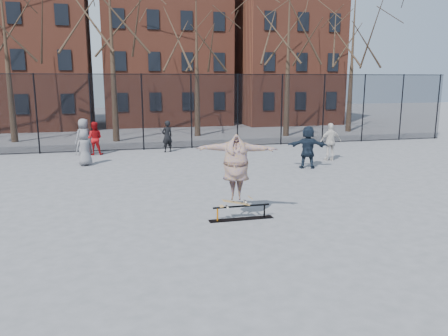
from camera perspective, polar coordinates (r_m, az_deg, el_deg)
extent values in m
plane|color=#5C5C60|center=(11.40, 1.17, -7.47)|extent=(100.00, 100.00, 0.00)
cube|color=black|center=(11.87, 2.26, -6.67)|extent=(1.78, 0.27, 0.01)
cylinder|color=orange|center=(11.65, -0.86, -6.10)|extent=(0.05, 0.05, 0.37)
cylinder|color=black|center=(12.01, 5.30, -5.61)|extent=(0.05, 0.05, 0.37)
cylinder|color=black|center=(11.76, 2.27, -5.01)|extent=(1.57, 0.05, 0.05)
imported|color=#393483|center=(11.47, 1.60, -0.30)|extent=(2.22, 1.22, 1.75)
imported|color=slate|center=(19.89, -17.74, 2.53)|extent=(0.88, 0.72, 1.57)
imported|color=black|center=(22.69, -7.43, 4.11)|extent=(0.69, 0.58, 1.63)
imported|color=#A80E12|center=(22.60, -16.58, 3.73)|extent=(0.87, 0.72, 1.65)
imported|color=beige|center=(20.71, 13.75, 3.33)|extent=(1.05, 0.51, 1.74)
imported|color=#182230|center=(18.72, 10.89, 2.71)|extent=(1.76, 1.09, 1.81)
imported|color=slate|center=(22.62, -17.83, 3.88)|extent=(1.06, 0.98, 1.82)
cylinder|color=black|center=(23.76, -23.28, 6.49)|extent=(0.07, 0.07, 4.00)
cylinder|color=black|center=(23.49, -16.98, 6.87)|extent=(0.07, 0.07, 4.00)
cylinder|color=black|center=(23.50, -10.59, 7.18)|extent=(0.07, 0.07, 4.00)
cylinder|color=black|center=(23.80, -4.29, 7.40)|extent=(0.07, 0.07, 4.00)
cylinder|color=black|center=(24.38, 1.80, 7.52)|extent=(0.07, 0.07, 4.00)
cylinder|color=black|center=(25.21, 7.54, 7.56)|extent=(0.07, 0.07, 4.00)
cylinder|color=black|center=(26.28, 12.87, 7.53)|extent=(0.07, 0.07, 4.00)
cylinder|color=black|center=(27.55, 17.74, 7.45)|extent=(0.07, 0.07, 4.00)
cylinder|color=black|center=(28.99, 22.16, 7.33)|extent=(0.07, 0.07, 4.00)
cylinder|color=black|center=(30.60, 26.13, 7.18)|extent=(0.07, 0.07, 4.00)
cube|color=black|center=(23.63, -7.18, 7.31)|extent=(34.00, 0.01, 4.00)
cylinder|color=black|center=(23.57, -7.30, 12.06)|extent=(34.00, 0.04, 0.04)
cone|color=black|center=(28.79, -25.62, 7.64)|extent=(0.40, 0.40, 4.62)
cone|color=black|center=(26.93, -14.53, 8.20)|extent=(0.40, 0.40, 4.62)
cone|color=black|center=(28.73, -3.37, 8.74)|extent=(0.40, 0.40, 4.62)
cone|color=black|center=(29.03, 7.97, 8.68)|extent=(0.40, 0.40, 4.62)
cone|color=black|center=(32.62, 16.21, 8.64)|extent=(0.40, 0.40, 4.62)
cube|color=brown|center=(36.98, -24.40, 14.11)|extent=(9.00, 7.00, 12.00)
cube|color=brown|center=(36.76, -7.53, 15.81)|extent=(10.00, 7.00, 13.00)
cube|color=brown|center=(39.16, 7.67, 14.07)|extent=(8.00, 7.00, 11.00)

